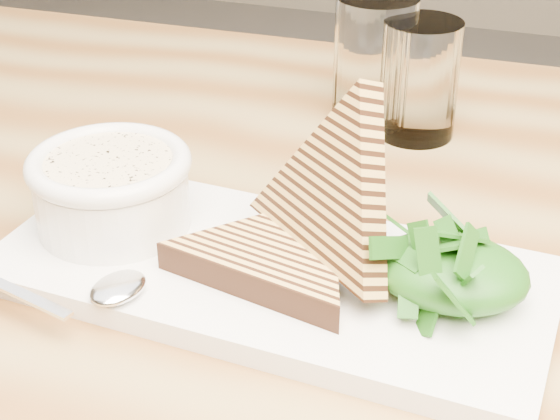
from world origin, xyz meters
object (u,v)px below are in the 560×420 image
(platter, at_px, (271,274))
(glass_near, at_px, (419,79))
(glass_far, at_px, (375,59))
(soup_bowl, at_px, (113,198))
(table_top, at_px, (227,244))

(platter, distance_m, glass_near, 0.29)
(platter, distance_m, glass_far, 0.31)
(platter, relative_size, glass_near, 3.51)
(soup_bowl, relative_size, glass_near, 1.03)
(table_top, relative_size, glass_near, 11.80)
(table_top, xyz_separation_m, soup_bowl, (-0.07, -0.05, 0.06))
(platter, height_order, glass_near, glass_near)
(table_top, height_order, glass_near, glass_near)
(table_top, relative_size, platter, 3.36)
(table_top, distance_m, soup_bowl, 0.11)
(platter, xyz_separation_m, glass_near, (0.05, 0.28, 0.05))
(glass_far, bearing_deg, table_top, -104.01)
(table_top, bearing_deg, platter, -47.37)
(table_top, xyz_separation_m, glass_far, (0.06, 0.24, 0.08))
(table_top, height_order, platter, platter)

